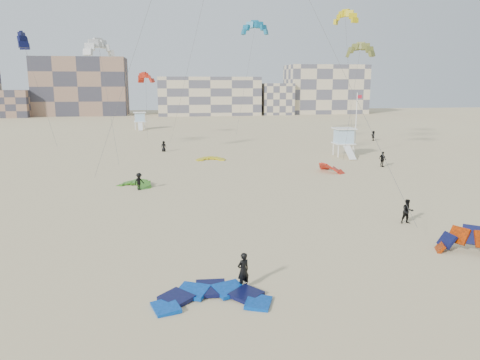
{
  "coord_description": "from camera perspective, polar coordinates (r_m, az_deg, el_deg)",
  "views": [
    {
      "loc": [
        -2.97,
        -23.28,
        9.97
      ],
      "look_at": [
        1.49,
        6.0,
        3.84
      ],
      "focal_mm": 35.0,
      "sensor_mm": 36.0,
      "label": 1
    }
  ],
  "objects": [
    {
      "name": "kite_ground_yellow",
      "position": [
        62.25,
        -3.58,
        2.45
      ],
      "size": [
        3.69,
        3.88,
        0.93
      ],
      "primitive_type": null,
      "rotation": [
        0.11,
        0.0,
        -0.06
      ],
      "color": "#E3B40F",
      "rests_on": "ground"
    },
    {
      "name": "ground",
      "position": [
        25.5,
        -1.3,
        -11.32
      ],
      "size": [
        320.0,
        320.0,
        0.0
      ],
      "primitive_type": "plane",
      "color": "#C9B987",
      "rests_on": "ground"
    },
    {
      "name": "kite_fly_olive",
      "position": [
        65.22,
        14.42,
        14.95
      ],
      "size": [
        7.2,
        10.3,
        14.53
      ],
      "rotation": [
        0.0,
        0.0,
        -0.61
      ],
      "color": "olive",
      "rests_on": "ground"
    },
    {
      "name": "kitesurfer_b",
      "position": [
        35.93,
        19.74,
        -3.64
      ],
      "size": [
        0.92,
        0.75,
        1.8
      ],
      "primitive_type": "imported",
      "rotation": [
        0.0,
        0.0,
        -0.08
      ],
      "color": "black",
      "rests_on": "ground"
    },
    {
      "name": "flagpole",
      "position": [
        66.64,
        13.96,
        6.71
      ],
      "size": [
        0.71,
        0.11,
        8.75
      ],
      "color": "white",
      "rests_on": "ground"
    },
    {
      "name": "kite_ground_green",
      "position": [
        47.41,
        -12.67,
        -0.73
      ],
      "size": [
        5.25,
        5.29,
        1.79
      ],
      "primitive_type": null,
      "rotation": [
        0.24,
        0.0,
        -0.69
      ],
      "color": "#337B17",
      "rests_on": "ground"
    },
    {
      "name": "kitesurfer_d",
      "position": [
        59.41,
        16.98,
        2.43
      ],
      "size": [
        0.8,
        1.19,
        1.87
      ],
      "primitive_type": "imported",
      "rotation": [
        0.0,
        0.0,
        1.91
      ],
      "color": "black",
      "rests_on": "ground"
    },
    {
      "name": "kite_fly_navy",
      "position": [
        68.45,
        -24.91,
        15.0
      ],
      "size": [
        4.69,
        6.86,
        15.48
      ],
      "rotation": [
        0.0,
        0.0,
        1.8
      ],
      "color": "#0D0F39",
      "rests_on": "ground"
    },
    {
      "name": "kite_ground_orange",
      "position": [
        31.25,
        26.16,
        -8.15
      ],
      "size": [
        5.37,
        5.36,
        3.81
      ],
      "primitive_type": null,
      "rotation": [
        0.96,
        0.0,
        -0.7
      ],
      "color": "#D33100",
      "rests_on": "ground"
    },
    {
      "name": "condo_mid",
      "position": [
        153.88,
        -3.88,
        10.19
      ],
      "size": [
        32.0,
        16.0,
        12.0
      ],
      "primitive_type": "cube",
      "color": "beige",
      "rests_on": "ground"
    },
    {
      "name": "kitesurfer_f",
      "position": [
        86.63,
        15.93,
        5.22
      ],
      "size": [
        0.87,
        1.69,
        1.74
      ],
      "primitive_type": "imported",
      "rotation": [
        0.0,
        0.0,
        -1.8
      ],
      "color": "black",
      "rests_on": "ground"
    },
    {
      "name": "kite_fly_grey",
      "position": [
        62.95,
        -16.79,
        15.02
      ],
      "size": [
        5.56,
        11.66,
        14.53
      ],
      "rotation": [
        0.0,
        0.0,
        0.76
      ],
      "color": "white",
      "rests_on": "ground"
    },
    {
      "name": "condo_fill_left",
      "position": [
        158.54,
        -26.2,
        8.35
      ],
      "size": [
        12.0,
        10.0,
        8.0
      ],
      "primitive_type": "cube",
      "color": "#896752",
      "rests_on": "ground"
    },
    {
      "name": "kite_ground_red_far",
      "position": [
        54.82,
        10.97,
        1.0
      ],
      "size": [
        4.33,
        4.21,
        3.09
      ],
      "primitive_type": null,
      "rotation": [
        0.59,
        0.0,
        1.88
      ],
      "color": "red",
      "rests_on": "ground"
    },
    {
      "name": "kitesurfer_e",
      "position": [
        70.58,
        -9.29,
        4.08
      ],
      "size": [
        0.82,
        0.57,
        1.6
      ],
      "primitive_type": "imported",
      "rotation": [
        0.0,
        0.0,
        0.08
      ],
      "color": "black",
      "rests_on": "ground"
    },
    {
      "name": "kite_fly_teal_b",
      "position": [
        84.21,
        1.82,
        17.89
      ],
      "size": [
        6.35,
        6.01,
        19.66
      ],
      "rotation": [
        0.0,
        0.0,
        -0.15
      ],
      "color": "#0E6B98",
      "rests_on": "ground"
    },
    {
      "name": "lifeguard_tower_far",
      "position": [
        106.23,
        -12.11,
        7.07
      ],
      "size": [
        2.89,
        5.28,
        3.78
      ],
      "rotation": [
        0.0,
        0.0,
        0.08
      ],
      "color": "white",
      "rests_on": "ground"
    },
    {
      "name": "condo_west_b",
      "position": [
        159.59,
        -18.75,
        10.74
      ],
      "size": [
        28.0,
        14.0,
        18.0
      ],
      "primitive_type": "cube",
      "color": "#896752",
      "rests_on": "ground"
    },
    {
      "name": "condo_east",
      "position": [
        164.08,
        10.37,
        10.82
      ],
      "size": [
        26.0,
        14.0,
        16.0
      ],
      "primitive_type": "cube",
      "color": "beige",
      "rests_on": "ground"
    },
    {
      "name": "kite_fly_yellow",
      "position": [
        75.64,
        12.71,
        18.67
      ],
      "size": [
        7.19,
        8.99,
        19.67
      ],
      "rotation": [
        0.0,
        0.0,
        -0.93
      ],
      "color": "#E3B40F",
      "rests_on": "ground"
    },
    {
      "name": "kite_fly_red",
      "position": [
        87.13,
        -11.42,
        12.03
      ],
      "size": [
        5.09,
        9.79,
        11.34
      ],
      "rotation": [
        0.0,
        0.0,
        2.31
      ],
      "color": "red",
      "rests_on": "ground"
    },
    {
      "name": "kite_ground_blue",
      "position": [
        22.57,
        -3.44,
        -14.55
      ],
      "size": [
        5.09,
        5.33,
        1.05
      ],
      "primitive_type": null,
      "rotation": [
        0.08,
        0.0,
        -0.04
      ],
      "color": "#0845B9",
      "rests_on": "ground"
    },
    {
      "name": "kitesurfer_main",
      "position": [
        23.42,
        0.4,
        -11.0
      ],
      "size": [
        0.81,
        0.7,
        1.86
      ],
      "primitive_type": "imported",
      "rotation": [
        0.0,
        0.0,
        3.61
      ],
      "color": "black",
      "rests_on": "ground"
    },
    {
      "name": "condo_fill_right",
      "position": [
        155.35,
        4.42,
        9.83
      ],
      "size": [
        10.0,
        10.0,
        10.0
      ],
      "primitive_type": "cube",
      "color": "beige",
      "rests_on": "ground"
    },
    {
      "name": "kitesurfer_c",
      "position": [
        45.44,
        -12.2,
        -0.18
      ],
      "size": [
        1.21,
        1.16,
        1.66
      ],
      "primitive_type": "imported",
      "rotation": [
        0.0,
        0.0,
        0.71
      ],
      "color": "black",
      "rests_on": "ground"
    },
    {
      "name": "lifeguard_tower_near",
      "position": [
        66.84,
        12.5,
        4.52
      ],
      "size": [
        2.82,
        5.37,
        3.93
      ],
      "rotation": [
        0.0,
        0.0,
        -0.02
      ],
      "color": "white",
      "rests_on": "ground"
    }
  ]
}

